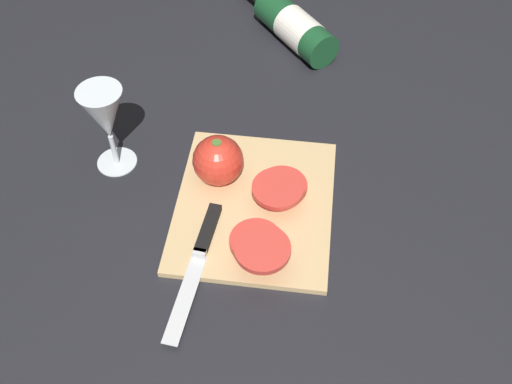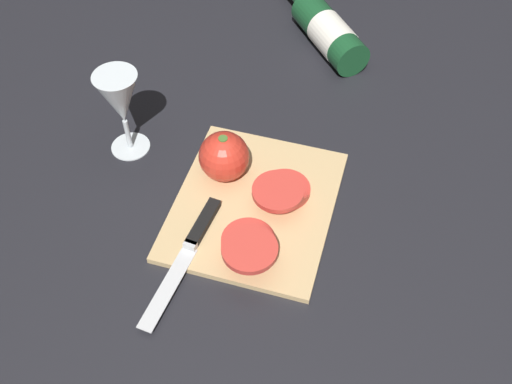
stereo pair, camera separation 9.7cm
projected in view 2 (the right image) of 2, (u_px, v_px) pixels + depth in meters
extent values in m
plane|color=black|center=(264.00, 183.00, 1.04)|extent=(3.00, 3.00, 0.00)
cube|color=tan|center=(256.00, 206.00, 1.00)|extent=(0.31, 0.26, 0.01)
cylinder|color=#194C28|center=(329.00, 33.00, 1.25)|extent=(0.21, 0.19, 0.07)
cone|color=#194C28|center=(304.00, 4.00, 1.31)|extent=(0.06, 0.07, 0.07)
cylinder|color=white|center=(333.00, 37.00, 1.24)|extent=(0.12, 0.11, 0.08)
cylinder|color=silver|center=(131.00, 146.00, 1.09)|extent=(0.07, 0.07, 0.00)
cylinder|color=silver|center=(128.00, 133.00, 1.07)|extent=(0.01, 0.01, 0.06)
cone|color=silver|center=(120.00, 99.00, 1.00)|extent=(0.08, 0.08, 0.10)
cone|color=beige|center=(123.00, 113.00, 1.03)|extent=(0.03, 0.03, 0.04)
sphere|color=red|center=(224.00, 156.00, 1.00)|extent=(0.09, 0.09, 0.09)
cylinder|color=#47702D|center=(223.00, 140.00, 0.97)|extent=(0.02, 0.02, 0.01)
cube|color=silver|center=(168.00, 287.00, 0.89)|extent=(0.15, 0.04, 0.00)
cube|color=silver|center=(190.00, 246.00, 0.93)|extent=(0.01, 0.02, 0.01)
cube|color=black|center=(203.00, 223.00, 0.96)|extent=(0.10, 0.03, 0.01)
cylinder|color=#D63D33|center=(285.00, 189.00, 1.01)|extent=(0.09, 0.09, 0.01)
cylinder|color=#D63D33|center=(283.00, 190.00, 0.99)|extent=(0.09, 0.09, 0.01)
cylinder|color=#D63D33|center=(280.00, 191.00, 0.98)|extent=(0.09, 0.09, 0.01)
cylinder|color=#D63D33|center=(278.00, 191.00, 0.97)|extent=(0.09, 0.09, 0.01)
cylinder|color=#D63D33|center=(248.00, 241.00, 0.94)|extent=(0.09, 0.09, 0.01)
cylinder|color=#D63D33|center=(248.00, 243.00, 0.93)|extent=(0.09, 0.09, 0.01)
cylinder|color=#D63D33|center=(249.00, 245.00, 0.91)|extent=(0.09, 0.09, 0.01)
cylinder|color=#D63D33|center=(249.00, 247.00, 0.90)|extent=(0.09, 0.09, 0.01)
cylinder|color=#D63D33|center=(250.00, 249.00, 0.88)|extent=(0.09, 0.09, 0.01)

